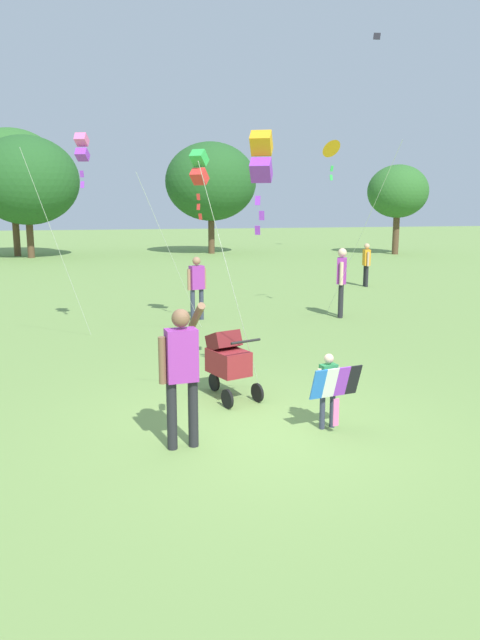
% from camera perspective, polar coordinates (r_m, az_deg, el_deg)
% --- Properties ---
extents(ground_plane, '(120.00, 120.00, 0.00)m').
position_cam_1_polar(ground_plane, '(7.88, 1.45, -10.29)').
color(ground_plane, '#75994C').
extents(child_with_butterfly_kite, '(0.70, 0.40, 0.99)m').
position_cam_1_polar(child_with_butterfly_kite, '(7.77, 8.53, -6.09)').
color(child_with_butterfly_kite, '#33384C').
rests_on(child_with_butterfly_kite, ground).
extents(person_adult_flyer, '(0.55, 0.55, 1.76)m').
position_cam_1_polar(person_adult_flyer, '(7.03, -5.58, -4.31)').
color(person_adult_flyer, '#232328').
rests_on(person_adult_flyer, ground).
extents(stroller, '(0.76, 1.12, 1.03)m').
position_cam_1_polar(stroller, '(8.90, -1.18, -3.67)').
color(stroller, black).
rests_on(stroller, ground).
extents(kite_adult_black, '(1.46, 2.15, 3.92)m').
position_cam_1_polar(kite_adult_black, '(9.11, 2.02, 15.14)').
color(kite_adult_black, '#F4A319').
rests_on(kite_adult_black, ground).
extents(kite_orange_delta, '(1.78, 2.39, 4.05)m').
position_cam_1_polar(kite_orange_delta, '(13.85, -3.91, 14.21)').
color(kite_orange_delta, green).
rests_on(kite_orange_delta, ground).
extents(kite_green_novelty, '(0.58, 3.82, 4.42)m').
position_cam_1_polar(kite_green_novelty, '(15.65, 8.73, 15.55)').
color(kite_green_novelty, '#F4A319').
rests_on(kite_green_novelty, ground).
extents(kite_blue_high, '(1.21, 1.82, 4.30)m').
position_cam_1_polar(kite_blue_high, '(13.38, -14.82, 15.45)').
color(kite_blue_high, pink).
rests_on(kite_blue_high, ground).
extents(person_red_shirt, '(0.24, 0.48, 1.50)m').
position_cam_1_polar(person_red_shirt, '(21.30, 11.92, 5.49)').
color(person_red_shirt, '#232328').
rests_on(person_red_shirt, ground).
extents(person_sitting_far, '(0.37, 0.52, 1.76)m').
position_cam_1_polar(person_sitting_far, '(15.39, 9.63, 4.08)').
color(person_sitting_far, '#232328').
rests_on(person_sitting_far, ground).
extents(person_kid_running, '(0.49, 0.30, 1.58)m').
position_cam_1_polar(person_kid_running, '(14.83, -4.13, 3.53)').
color(person_kid_running, '#33384C').
rests_on(person_kid_running, ground).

